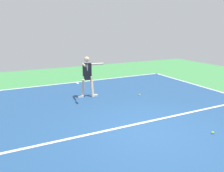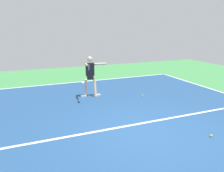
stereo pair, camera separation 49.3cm
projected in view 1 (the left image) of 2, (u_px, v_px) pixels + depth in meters
ground_plane at (148, 132)px, 6.29m from camera, size 22.82×22.82×0.00m
court_surface at (148, 132)px, 6.29m from camera, size 10.65×13.28×0.00m
court_line_baseline_near at (76, 82)px, 12.00m from camera, size 10.65×0.10×0.01m
court_line_service at (137, 124)px, 6.81m from camera, size 7.99×0.10×0.01m
court_line_centre_mark at (77, 83)px, 11.83m from camera, size 0.10×0.30×0.01m
tennis_player at (87, 74)px, 9.21m from camera, size 1.11×1.19×1.71m
tennis_ball_near_player at (213, 133)px, 6.18m from camera, size 0.07×0.07×0.07m
tennis_ball_centre_court at (139, 95)px, 9.64m from camera, size 0.07×0.07×0.07m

